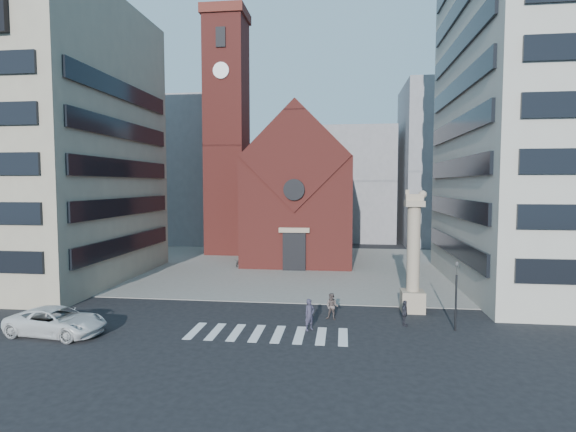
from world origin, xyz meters
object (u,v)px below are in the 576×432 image
Objects in this scene: pedestrian_1 at (332,306)px; scooter_0 at (238,263)px; lion_column at (413,263)px; pedestrian_0 at (310,315)px; white_car at (57,321)px; traffic_light at (456,294)px; pedestrian_2 at (405,313)px.

scooter_0 is (-10.74, 17.99, -0.43)m from pedestrian_1.
lion_column is 8.93m from pedestrian_0.
lion_column is 23.50m from white_car.
scooter_0 is at bearing -7.88° from white_car.
traffic_light is (1.99, -4.00, -1.17)m from lion_column.
lion_column is 1.47× the size of white_car.
pedestrian_1 is (-7.64, 1.36, -1.39)m from traffic_light.
pedestrian_1 reaches higher than white_car.
white_car is at bearing -105.38° from scooter_0.
traffic_light is 7.89m from pedestrian_1.
pedestrian_0 is at bearing 127.39° from pedestrian_2.
white_car is at bearing 124.22° from pedestrian_2.
lion_column is 22.65m from scooter_0.
pedestrian_0 reaches higher than pedestrian_1.
pedestrian_2 is (-3.00, 0.58, -1.46)m from traffic_light.
traffic_light is 2.60× the size of pedestrian_2.
lion_column is at bearing 116.46° from traffic_light.
white_car is at bearing -160.73° from lion_column.
traffic_light reaches higher than pedestrian_0.
scooter_0 is at bearing 62.03° from pedestrian_2.
traffic_light is 0.73× the size of white_car.
scooter_0 is at bearing 133.53° from traffic_light.
traffic_light reaches higher than white_car.
lion_column is 4.85× the size of pedestrian_1.
lion_column is 4.43m from pedestrian_2.
traffic_light reaches higher than pedestrian_2.
pedestrian_2 is (5.97, 1.57, -0.15)m from pedestrian_0.
scooter_0 is (-16.39, 15.35, -3.00)m from lion_column.
pedestrian_2 is 24.27m from scooter_0.
lion_column reaches higher than white_car.
pedestrian_1 is at bearing 17.24° from pedestrian_0.
lion_column is 6.74m from pedestrian_1.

